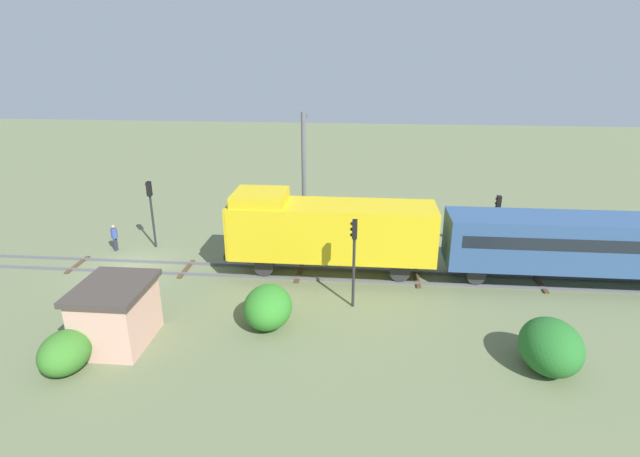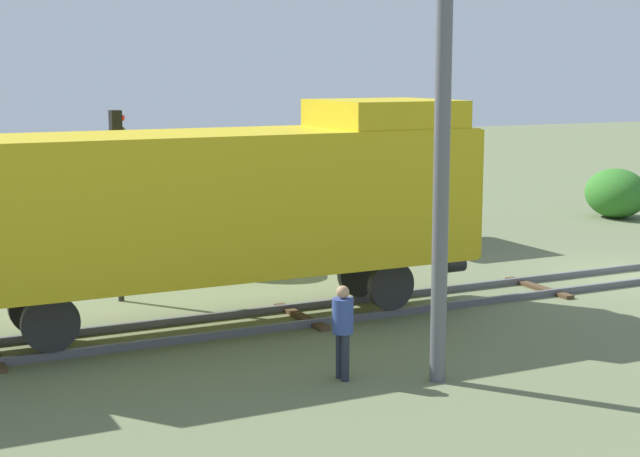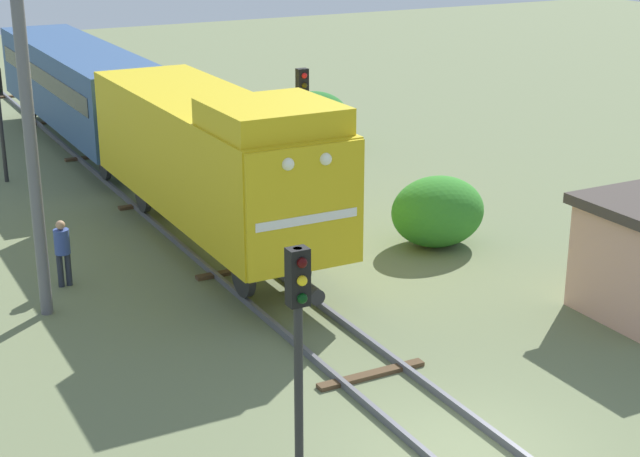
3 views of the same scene
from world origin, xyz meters
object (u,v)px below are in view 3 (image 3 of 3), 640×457
object	(u,v)px
traffic_signal_mid	(303,117)
traffic_signal_near	(299,331)
worker_by_signal	(62,248)
passenger_car_leading	(79,81)
catenary_mast	(26,126)
locomotive	(213,153)

from	to	relation	value
traffic_signal_mid	traffic_signal_near	bearing A→B (deg)	-117.33
worker_by_signal	traffic_signal_near	bearing A→B (deg)	138.27
passenger_car_leading	traffic_signal_near	xyz separation A→B (m)	(-3.20, -24.61, 0.46)
passenger_car_leading	catenary_mast	distance (m)	16.18
worker_by_signal	catenary_mast	size ratio (longest dim) A/B	0.20
locomotive	passenger_car_leading	size ratio (longest dim) A/B	0.83
passenger_car_leading	traffic_signal_mid	xyz separation A→B (m)	(3.40, -11.84, 0.59)
traffic_signal_mid	passenger_car_leading	bearing A→B (deg)	106.02
passenger_car_leading	traffic_signal_near	size ratio (longest dim) A/B	3.26
traffic_signal_mid	catenary_mast	world-z (taller)	catenary_mast
locomotive	worker_by_signal	xyz separation A→B (m)	(-4.20, -0.44, -1.78)
locomotive	traffic_signal_near	distance (m)	11.72
traffic_signal_near	traffic_signal_mid	size ratio (longest dim) A/B	0.95
locomotive	traffic_signal_mid	size ratio (longest dim) A/B	2.58
locomotive	traffic_signal_near	bearing A→B (deg)	-105.84
passenger_car_leading	catenary_mast	xyz separation A→B (m)	(-5.06, -15.25, 1.90)
worker_by_signal	locomotive	bearing A→B (deg)	-131.00
worker_by_signal	catenary_mast	xyz separation A→B (m)	(-0.86, -1.47, 3.43)
traffic_signal_near	catenary_mast	distance (m)	9.65
traffic_signal_mid	worker_by_signal	size ratio (longest dim) A/B	2.65
traffic_signal_near	traffic_signal_mid	bearing A→B (deg)	62.67
locomotive	catenary_mast	distance (m)	5.65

